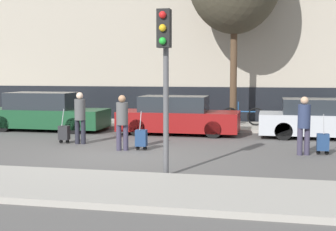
{
  "coord_description": "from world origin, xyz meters",
  "views": [
    {
      "loc": [
        3.97,
        -12.11,
        2.27
      ],
      "look_at": [
        0.97,
        1.8,
        0.95
      ],
      "focal_mm": 50.0,
      "sensor_mm": 36.0,
      "label": 1
    }
  ],
  "objects": [
    {
      "name": "ground_plane",
      "position": [
        0.0,
        0.0,
        0.0
      ],
      "size": [
        80.0,
        80.0,
        0.0
      ],
      "primitive_type": "plane",
      "color": "#565451"
    },
    {
      "name": "pedestrian_left",
      "position": [
        -1.85,
        1.67,
        0.93
      ],
      "size": [
        0.35,
        0.34,
        1.64
      ],
      "rotation": [
        0.0,
        0.0,
        0.02
      ],
      "color": "#23232D",
      "rests_on": "ground_plane"
    },
    {
      "name": "traffic_light",
      "position": [
        1.8,
        -2.36,
        2.56
      ],
      "size": [
        0.28,
        0.47,
        3.58
      ],
      "color": "#515154",
      "rests_on": "ground_plane"
    },
    {
      "name": "parked_car_1",
      "position": [
        0.72,
        4.64,
        0.66
      ],
      "size": [
        4.37,
        1.76,
        1.4
      ],
      "color": "maroon",
      "rests_on": "ground_plane"
    },
    {
      "name": "parked_bicycle",
      "position": [
        2.96,
        7.01,
        0.49
      ],
      "size": [
        1.77,
        0.06,
        0.96
      ],
      "color": "black",
      "rests_on": "sidewalk_far"
    },
    {
      "name": "pedestrian_right",
      "position": [
        4.93,
        1.07,
        0.91
      ],
      "size": [
        0.34,
        0.34,
        1.61
      ],
      "rotation": [
        0.0,
        0.0,
        3.44
      ],
      "color": "#383347",
      "rests_on": "ground_plane"
    },
    {
      "name": "trolley_left",
      "position": [
        -2.4,
        1.66,
        0.34
      ],
      "size": [
        0.34,
        0.29,
        1.11
      ],
      "color": "#262628",
      "rests_on": "ground_plane"
    },
    {
      "name": "trolley_center",
      "position": [
        0.36,
        0.91,
        0.36
      ],
      "size": [
        0.34,
        0.29,
        1.14
      ],
      "color": "navy",
      "rests_on": "ground_plane"
    },
    {
      "name": "sidewalk_near",
      "position": [
        0.0,
        -3.75,
        0.06
      ],
      "size": [
        28.0,
        2.5,
        0.12
      ],
      "color": "#A39E93",
      "rests_on": "ground_plane"
    },
    {
      "name": "sidewalk_far",
      "position": [
        0.0,
        7.0,
        0.06
      ],
      "size": [
        28.0,
        3.0,
        0.12
      ],
      "color": "#A39E93",
      "rests_on": "ground_plane"
    },
    {
      "name": "pedestrian_center",
      "position": [
        -0.17,
        0.77,
        0.91
      ],
      "size": [
        0.34,
        0.34,
        1.61
      ],
      "rotation": [
        0.0,
        0.0,
        3.4
      ],
      "color": "#383347",
      "rests_on": "ground_plane"
    },
    {
      "name": "parked_car_2",
      "position": [
        5.77,
        4.72,
        0.64
      ],
      "size": [
        4.31,
        1.83,
        1.36
      ],
      "color": "#B7BABF",
      "rests_on": "ground_plane"
    },
    {
      "name": "trolley_right",
      "position": [
        5.46,
        1.23,
        0.35
      ],
      "size": [
        0.34,
        0.29,
        1.12
      ],
      "color": "navy",
      "rests_on": "ground_plane"
    },
    {
      "name": "parked_car_0",
      "position": [
        -4.55,
        4.67,
        0.69
      ],
      "size": [
        4.68,
        1.73,
        1.49
      ],
      "color": "#194728",
      "rests_on": "ground_plane"
    }
  ]
}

